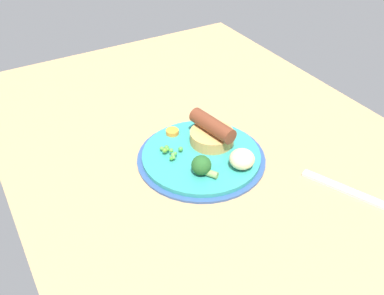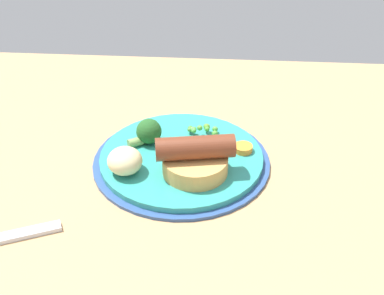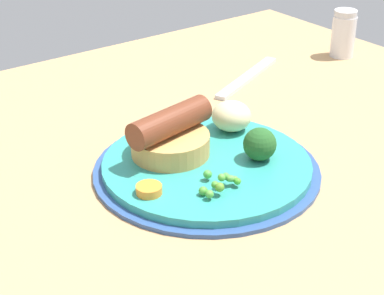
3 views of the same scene
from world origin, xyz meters
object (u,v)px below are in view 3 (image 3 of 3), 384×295
carrot_slice_4 (149,190)px  dinner_plate (207,168)px  potato_chunk_0 (231,116)px  sausage_pudding (169,136)px  broccoli_floret_near (260,144)px  fork (247,77)px  pea_pile (219,183)px  salt_shaker (343,34)px

carrot_slice_4 → dinner_plate: bearing=-168.9°
dinner_plate → potato_chunk_0: 9.01cm
sausage_pudding → broccoli_floret_near: sausage_pudding is taller
potato_chunk_0 → carrot_slice_4: size_ratio=1.79×
dinner_plate → carrot_slice_4: (8.89, 1.74, 1.29)cm
broccoli_floret_near → fork: (-16.81, -21.28, -2.90)cm
pea_pile → potato_chunk_0: potato_chunk_0 is taller
sausage_pudding → broccoli_floret_near: (-7.45, 7.20, -0.43)cm
fork → broccoli_floret_near: bearing=28.3°
dinner_plate → fork: size_ratio=1.42×
potato_chunk_0 → salt_shaker: (-33.90, -12.19, 0.57)cm
salt_shaker → dinner_plate: bearing=22.1°
salt_shaker → broccoli_floret_near: bearing=28.7°
broccoli_floret_near → potato_chunk_0: size_ratio=1.04×
potato_chunk_0 → salt_shaker: 36.03cm
dinner_plate → carrot_slice_4: 9.15cm
dinner_plate → salt_shaker: 44.59cm
broccoli_floret_near → carrot_slice_4: (14.10, -1.28, -1.34)cm
dinner_plate → potato_chunk_0: (-7.32, -4.52, 2.67)cm
sausage_pudding → pea_pile: 9.78cm
potato_chunk_0 → dinner_plate: bearing=31.7°
potato_chunk_0 → fork: 20.34cm
pea_pile → potato_chunk_0: 14.18cm
potato_chunk_0 → salt_shaker: size_ratio=0.63×
carrot_slice_4 → fork: size_ratio=0.15×
dinner_plate → sausage_pudding: bearing=-61.7°
broccoli_floret_near → salt_shaker: salt_shaker is taller
sausage_pudding → fork: size_ratio=0.61×
dinner_plate → potato_chunk_0: bearing=-148.3°
carrot_slice_4 → potato_chunk_0: bearing=-158.9°
dinner_plate → salt_shaker: bearing=-157.9°
pea_pile → potato_chunk_0: (-10.00, -10.01, 0.99)cm
sausage_pudding → pea_pile: bearing=-102.4°
dinner_plate → broccoli_floret_near: 6.57cm
fork → salt_shaker: salt_shaker is taller
dinner_plate → pea_pile: 6.34cm
carrot_slice_4 → fork: carrot_slice_4 is taller
fork → potato_chunk_0: bearing=19.7°
potato_chunk_0 → carrot_slice_4: (16.21, 6.26, -1.38)cm
pea_pile → salt_shaker: salt_shaker is taller
dinner_plate → broccoli_floret_near: (-5.20, 3.02, 2.63)cm
dinner_plate → salt_shaker: size_ratio=3.32×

